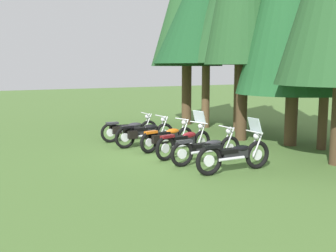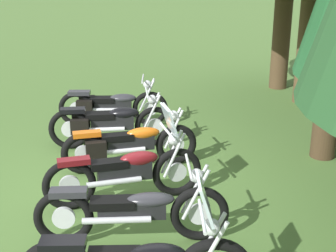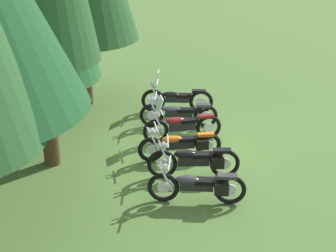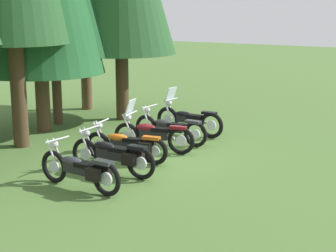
{
  "view_description": "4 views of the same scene",
  "coord_description": "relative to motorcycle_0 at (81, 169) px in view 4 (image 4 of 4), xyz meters",
  "views": [
    {
      "loc": [
        10.76,
        -6.55,
        2.72
      ],
      "look_at": [
        0.25,
        -0.37,
        0.96
      ],
      "focal_mm": 43.54,
      "sensor_mm": 36.0,
      "label": 1
    },
    {
      "loc": [
        6.65,
        0.19,
        3.31
      ],
      "look_at": [
        -0.56,
        0.75,
        0.76
      ],
      "focal_mm": 51.25,
      "sensor_mm": 36.0,
      "label": 2
    },
    {
      "loc": [
        -13.38,
        0.38,
        6.51
      ],
      "look_at": [
        -0.04,
        0.46,
        0.71
      ],
      "focal_mm": 57.16,
      "sensor_mm": 36.0,
      "label": 3
    },
    {
      "loc": [
        -11.19,
        -7.43,
        3.82
      ],
      "look_at": [
        0.34,
        -0.5,
        0.8
      ],
      "focal_mm": 57.7,
      "sensor_mm": 36.0,
      "label": 4
    }
  ],
  "objects": [
    {
      "name": "motorcycle_1",
      "position": [
        1.2,
        0.03,
        0.02
      ],
      "size": [
        0.76,
        2.31,
        1.03
      ],
      "rotation": [
        0.0,
        0.0,
        1.6
      ],
      "color": "black",
      "rests_on": "ground_plane"
    },
    {
      "name": "motorcycle_2",
      "position": [
        2.19,
        0.35,
        -0.02
      ],
      "size": [
        0.77,
        2.24,
        1.0
      ],
      "rotation": [
        0.0,
        0.0,
        1.74
      ],
      "color": "black",
      "rests_on": "ground_plane"
    },
    {
      "name": "motorcycle_5",
      "position": [
        5.52,
        0.46,
        0.02
      ],
      "size": [
        0.62,
        2.32,
        1.4
      ],
      "rotation": [
        0.0,
        0.0,
        1.52
      ],
      "color": "black",
      "rests_on": "ground_plane"
    },
    {
      "name": "ground_plane",
      "position": [
        2.82,
        0.25,
        -0.45
      ],
      "size": [
        80.0,
        80.0,
        0.0
      ],
      "primitive_type": "plane",
      "color": "#4C7033"
    },
    {
      "name": "motorcycle_3",
      "position": [
        3.32,
        0.34,
        0.03
      ],
      "size": [
        0.78,
        2.25,
        1.38
      ],
      "rotation": [
        0.0,
        0.0,
        1.77
      ],
      "color": "black",
      "rests_on": "ground_plane"
    },
    {
      "name": "motorcycle_0",
      "position": [
        0.0,
        0.0,
        0.0
      ],
      "size": [
        0.69,
        2.25,
        1.02
      ],
      "rotation": [
        0.0,
        0.0,
        1.51
      ],
      "color": "black",
      "rests_on": "ground_plane"
    },
    {
      "name": "motorcycle_4",
      "position": [
        4.36,
        0.42,
        -0.01
      ],
      "size": [
        0.71,
        2.37,
        1.01
      ],
      "rotation": [
        0.0,
        0.0,
        1.55
      ],
      "color": "black",
      "rests_on": "ground_plane"
    }
  ]
}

